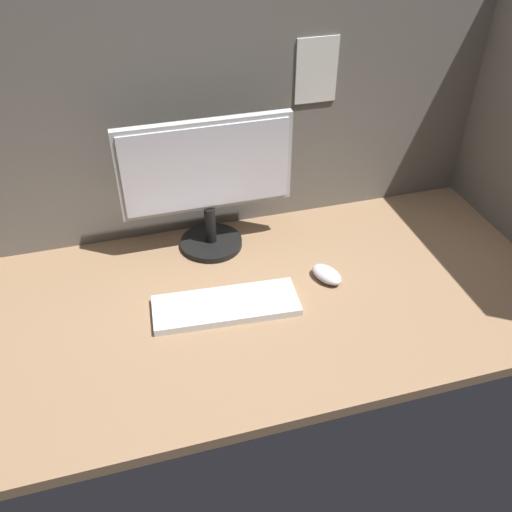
% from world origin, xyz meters
% --- Properties ---
extents(ground_plane, '(1.80, 0.80, 0.03)m').
position_xyz_m(ground_plane, '(0.00, 0.00, -0.01)').
color(ground_plane, '#8C6B4C').
extents(cubicle_wall_back, '(1.80, 0.06, 0.71)m').
position_xyz_m(cubicle_wall_back, '(0.00, 0.37, 0.36)').
color(cubicle_wall_back, slate).
rests_on(cubicle_wall_back, ground_plane).
extents(monitor, '(0.47, 0.18, 0.39)m').
position_xyz_m(monitor, '(-0.01, 0.25, 0.22)').
color(monitor, black).
rests_on(monitor, ground_plane).
extents(keyboard, '(0.38, 0.16, 0.02)m').
position_xyz_m(keyboard, '(-0.03, -0.03, 0.01)').
color(keyboard, silver).
rests_on(keyboard, ground_plane).
extents(mouse, '(0.09, 0.11, 0.03)m').
position_xyz_m(mouse, '(0.26, 0.01, 0.02)').
color(mouse, silver).
rests_on(mouse, ground_plane).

